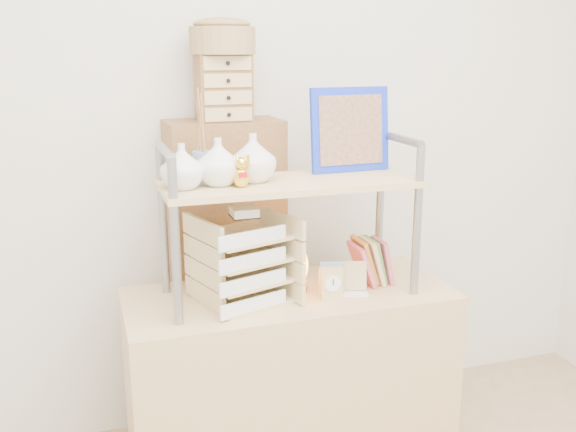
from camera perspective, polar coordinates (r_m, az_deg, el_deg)
name	(u,v)px	position (r m, az deg, el deg)	size (l,w,h in m)	color
room_shell	(407,14)	(1.47, 10.54, 17.23)	(3.42, 3.41, 2.61)	silver
desk	(290,384)	(2.54, 0.14, -14.71)	(1.20, 0.50, 0.75)	tan
cabinet	(227,282)	(2.70, -5.41, -5.90)	(0.45, 0.24, 1.35)	brown
hutch	(270,177)	(2.24, -1.65, 3.49)	(0.90, 0.34, 0.73)	gray
letter_tray	(245,265)	(2.26, -3.86, -4.34)	(0.35, 0.34, 0.35)	tan
salt_lamp	(294,266)	(2.37, 0.50, -4.49)	(0.12, 0.11, 0.18)	brown
desk_clock	(331,283)	(2.31, 3.85, -5.98)	(0.08, 0.04, 0.12)	tan
postcard_stand	(343,285)	(2.36, 4.94, -6.13)	(0.19, 0.09, 0.13)	white
drawer_chest	(224,88)	(2.51, -5.75, 11.27)	(0.20, 0.16, 0.25)	brown
woven_basket	(222,40)	(2.51, -5.86, 15.26)	(0.25, 0.25, 0.10)	olive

